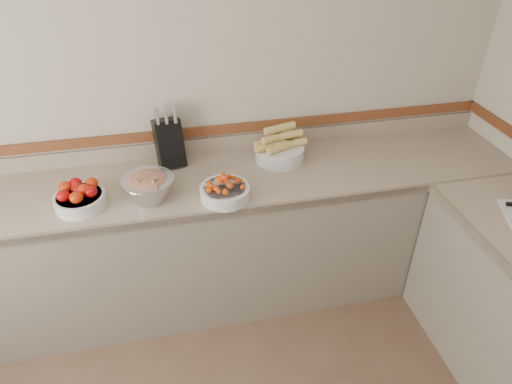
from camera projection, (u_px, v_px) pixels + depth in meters
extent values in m
plane|color=#AFA490|center=(173.00, 94.00, 2.62)|extent=(4.00, 0.00, 4.00)
cube|color=gray|center=(184.00, 185.00, 2.59)|extent=(4.00, 0.65, 0.04)
cube|color=slate|center=(190.00, 245.00, 2.85)|extent=(4.00, 0.63, 0.86)
cube|color=#71604C|center=(189.00, 218.00, 2.34)|extent=(4.00, 0.02, 0.04)
cube|color=gray|center=(179.00, 148.00, 2.81)|extent=(4.00, 0.02, 0.10)
cube|color=brown|center=(177.00, 134.00, 2.75)|extent=(4.00, 0.02, 0.06)
cube|color=black|center=(169.00, 143.00, 2.67)|extent=(0.18, 0.21, 0.30)
cylinder|color=silver|center=(157.00, 118.00, 2.54)|extent=(0.03, 0.04, 0.08)
cylinder|color=silver|center=(166.00, 117.00, 2.55)|extent=(0.03, 0.04, 0.08)
cylinder|color=silver|center=(175.00, 117.00, 2.56)|extent=(0.03, 0.04, 0.08)
cylinder|color=silver|center=(157.00, 116.00, 2.56)|extent=(0.03, 0.04, 0.08)
cylinder|color=silver|center=(166.00, 115.00, 2.57)|extent=(0.03, 0.04, 0.08)
cylinder|color=silver|center=(174.00, 114.00, 2.58)|extent=(0.03, 0.04, 0.08)
cylinder|color=silver|center=(157.00, 114.00, 2.59)|extent=(0.03, 0.04, 0.08)
cylinder|color=silver|center=(165.00, 113.00, 2.60)|extent=(0.03, 0.04, 0.08)
cylinder|color=silver|center=(174.00, 112.00, 2.61)|extent=(0.03, 0.04, 0.08)
cylinder|color=silver|center=(80.00, 201.00, 2.37)|extent=(0.26, 0.26, 0.07)
torus|color=silver|center=(79.00, 196.00, 2.36)|extent=(0.26, 0.26, 0.01)
cylinder|color=white|center=(79.00, 196.00, 2.36)|extent=(0.23, 0.23, 0.01)
ellipsoid|color=#A40607|center=(63.00, 196.00, 2.30)|extent=(0.07, 0.07, 0.06)
ellipsoid|color=#B32506|center=(76.00, 197.00, 2.29)|extent=(0.07, 0.07, 0.06)
ellipsoid|color=#A40607|center=(90.00, 192.00, 2.33)|extent=(0.07, 0.07, 0.06)
ellipsoid|color=#B32506|center=(65.00, 187.00, 2.36)|extent=(0.07, 0.07, 0.06)
ellipsoid|color=#A40607|center=(78.00, 189.00, 2.35)|extent=(0.07, 0.07, 0.06)
ellipsoid|color=#B32506|center=(92.00, 183.00, 2.39)|extent=(0.07, 0.07, 0.06)
ellipsoid|color=#A40607|center=(75.00, 183.00, 2.39)|extent=(0.07, 0.07, 0.06)
ellipsoid|color=#B32506|center=(84.00, 190.00, 2.34)|extent=(0.07, 0.07, 0.06)
cylinder|color=silver|center=(225.00, 193.00, 2.44)|extent=(0.27, 0.27, 0.07)
torus|color=silver|center=(225.00, 188.00, 2.42)|extent=(0.27, 0.27, 0.01)
cylinder|color=white|center=(225.00, 188.00, 2.42)|extent=(0.23, 0.23, 0.01)
sphere|color=#BA3206|center=(219.00, 179.00, 2.40)|extent=(0.03, 0.03, 0.03)
sphere|color=#BA3206|center=(223.00, 181.00, 2.38)|extent=(0.03, 0.03, 0.03)
sphere|color=#BA3206|center=(214.00, 180.00, 2.42)|extent=(0.03, 0.03, 0.03)
sphere|color=#BA3206|center=(217.00, 188.00, 2.36)|extent=(0.03, 0.03, 0.03)
sphere|color=#BA3206|center=(237.00, 181.00, 2.41)|extent=(0.03, 0.03, 0.03)
sphere|color=#BA3206|center=(232.00, 177.00, 2.44)|extent=(0.03, 0.03, 0.03)
sphere|color=#BA3206|center=(224.00, 181.00, 2.38)|extent=(0.03, 0.03, 0.03)
sphere|color=#BA3206|center=(220.00, 180.00, 2.40)|extent=(0.03, 0.03, 0.03)
sphere|color=#BA3206|center=(212.00, 187.00, 2.37)|extent=(0.03, 0.03, 0.03)
sphere|color=#BA3206|center=(220.00, 186.00, 2.36)|extent=(0.03, 0.03, 0.03)
sphere|color=#BA3206|center=(217.00, 180.00, 2.39)|extent=(0.03, 0.03, 0.03)
sphere|color=#BA3206|center=(236.00, 179.00, 2.43)|extent=(0.03, 0.03, 0.03)
sphere|color=#BA3206|center=(240.00, 180.00, 2.43)|extent=(0.03, 0.03, 0.03)
sphere|color=#BA3206|center=(226.00, 176.00, 2.40)|extent=(0.03, 0.03, 0.03)
sphere|color=#BA3206|center=(227.00, 180.00, 2.38)|extent=(0.03, 0.03, 0.03)
sphere|color=#BA3206|center=(231.00, 190.00, 2.35)|extent=(0.03, 0.03, 0.03)
sphere|color=#BA3206|center=(227.00, 181.00, 2.38)|extent=(0.03, 0.03, 0.03)
sphere|color=#BA3206|center=(229.00, 175.00, 2.47)|extent=(0.03, 0.03, 0.03)
sphere|color=#BA3206|center=(239.00, 181.00, 2.42)|extent=(0.03, 0.03, 0.03)
sphere|color=#BA3206|center=(237.00, 183.00, 2.40)|extent=(0.03, 0.03, 0.03)
sphere|color=#BA3206|center=(224.00, 177.00, 2.38)|extent=(0.03, 0.03, 0.03)
sphere|color=#BA3206|center=(232.00, 176.00, 2.44)|extent=(0.03, 0.03, 0.03)
sphere|color=#BA3206|center=(224.00, 179.00, 2.40)|extent=(0.03, 0.03, 0.03)
sphere|color=#BA3206|center=(217.00, 182.00, 2.38)|extent=(0.03, 0.03, 0.03)
sphere|color=#BA3206|center=(230.00, 185.00, 2.37)|extent=(0.03, 0.03, 0.03)
sphere|color=#BA3206|center=(230.00, 179.00, 2.41)|extent=(0.03, 0.03, 0.03)
sphere|color=#BA3206|center=(231.00, 176.00, 2.45)|extent=(0.03, 0.03, 0.03)
sphere|color=#BA3206|center=(225.00, 178.00, 2.38)|extent=(0.03, 0.03, 0.03)
sphere|color=#BA3206|center=(209.00, 190.00, 2.36)|extent=(0.03, 0.03, 0.03)
sphere|color=#BA3206|center=(240.00, 182.00, 2.41)|extent=(0.03, 0.03, 0.03)
sphere|color=#BA3206|center=(229.00, 175.00, 2.49)|extent=(0.03, 0.03, 0.03)
sphere|color=#BA3206|center=(235.00, 177.00, 2.45)|extent=(0.03, 0.03, 0.03)
sphere|color=#BA3206|center=(222.00, 179.00, 2.39)|extent=(0.03, 0.03, 0.03)
sphere|color=#BA3206|center=(221.00, 175.00, 2.48)|extent=(0.03, 0.03, 0.03)
sphere|color=#BA3206|center=(224.00, 177.00, 2.42)|extent=(0.03, 0.03, 0.03)
sphere|color=#BA3206|center=(226.00, 181.00, 2.37)|extent=(0.03, 0.03, 0.03)
cylinder|color=silver|center=(280.00, 153.00, 2.77)|extent=(0.30, 0.30, 0.09)
torus|color=silver|center=(280.00, 147.00, 2.75)|extent=(0.30, 0.30, 0.01)
cylinder|color=tan|center=(270.00, 146.00, 2.71)|extent=(0.20, 0.10, 0.05)
cylinder|color=tan|center=(282.00, 147.00, 2.70)|extent=(0.20, 0.12, 0.05)
cylinder|color=tan|center=(291.00, 144.00, 2.73)|extent=(0.20, 0.07, 0.05)
cylinder|color=tan|center=(269.00, 141.00, 2.75)|extent=(0.20, 0.11, 0.05)
cylinder|color=tan|center=(283.00, 139.00, 2.78)|extent=(0.20, 0.06, 0.05)
cylinder|color=tan|center=(277.00, 137.00, 2.70)|extent=(0.20, 0.11, 0.05)
cylinder|color=tan|center=(287.00, 135.00, 2.72)|extent=(0.20, 0.08, 0.05)
cylinder|color=tan|center=(280.00, 128.00, 2.71)|extent=(0.20, 0.10, 0.05)
cylinder|color=#B2B2BA|center=(149.00, 189.00, 2.41)|extent=(0.28, 0.28, 0.13)
torus|color=#B2B2BA|center=(147.00, 180.00, 2.38)|extent=(0.28, 0.28, 0.01)
ellipsoid|color=maroon|center=(148.00, 181.00, 2.38)|extent=(0.23, 0.23, 0.07)
cube|color=maroon|center=(134.00, 183.00, 2.34)|extent=(0.02, 0.02, 0.02)
cube|color=#829D4C|center=(133.00, 181.00, 2.36)|extent=(0.02, 0.02, 0.02)
cube|color=maroon|center=(148.00, 174.00, 2.39)|extent=(0.02, 0.02, 0.02)
cube|color=#829D4C|center=(135.00, 180.00, 2.33)|extent=(0.02, 0.02, 0.02)
cube|color=maroon|center=(156.00, 179.00, 2.34)|extent=(0.02, 0.02, 0.02)
cube|color=#829D4C|center=(147.00, 178.00, 2.38)|extent=(0.02, 0.02, 0.02)
cube|color=maroon|center=(146.00, 178.00, 2.34)|extent=(0.02, 0.02, 0.02)
cube|color=#829D4C|center=(153.00, 181.00, 2.32)|extent=(0.02, 0.02, 0.02)
cube|color=maroon|center=(139.00, 181.00, 2.33)|extent=(0.03, 0.03, 0.02)
cube|color=#829D4C|center=(149.00, 178.00, 2.37)|extent=(0.02, 0.02, 0.02)
cube|color=maroon|center=(142.00, 176.00, 2.38)|extent=(0.03, 0.03, 0.02)
cube|color=#829D4C|center=(143.00, 174.00, 2.40)|extent=(0.03, 0.03, 0.02)
cube|color=maroon|center=(132.00, 179.00, 2.37)|extent=(0.03, 0.03, 0.02)
cube|color=#829D4C|center=(156.00, 185.00, 2.31)|extent=(0.03, 0.03, 0.02)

